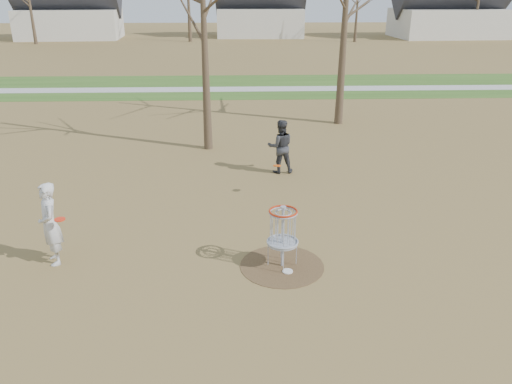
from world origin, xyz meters
TOP-DOWN VIEW (x-y plane):
  - ground at (0.00, 0.00)m, footprint 160.00×160.00m
  - green_band at (0.00, 21.00)m, footprint 160.00×8.00m
  - footpath at (0.00, 20.00)m, footprint 160.00×1.50m
  - dirt_circle at (0.00, 0.00)m, footprint 1.80×1.80m
  - player_standing at (-4.88, 0.35)m, footprint 0.68×0.79m
  - player_throwing at (0.44, 5.85)m, footprint 0.88×0.71m
  - disc_grounded at (0.10, -0.25)m, footprint 0.22×0.22m
  - discs_in_play at (-2.07, 2.04)m, footprint 4.94×3.98m
  - disc_golf_basket at (0.00, 0.00)m, footprint 0.64×0.64m
  - houses_row at (4.32, 52.56)m, footprint 56.51×10.01m

SIDE VIEW (x-z plane):
  - ground at x=0.00m, z-range 0.00..0.00m
  - green_band at x=0.00m, z-range 0.00..0.01m
  - dirt_circle at x=0.00m, z-range 0.00..0.01m
  - footpath at x=0.00m, z-range 0.01..0.02m
  - disc_grounded at x=0.10m, z-range 0.01..0.03m
  - player_throwing at x=0.44m, z-range 0.00..1.71m
  - player_standing at x=-4.88m, z-range 0.00..1.81m
  - disc_golf_basket at x=0.00m, z-range 0.24..1.59m
  - discs_in_play at x=-2.07m, z-range 0.90..1.16m
  - houses_row at x=4.32m, z-range -0.11..7.15m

